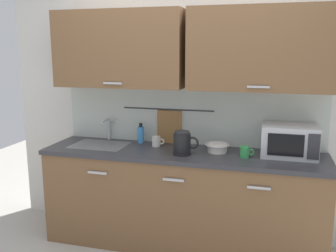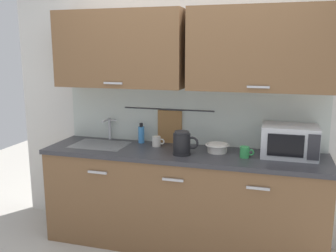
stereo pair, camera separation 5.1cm
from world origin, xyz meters
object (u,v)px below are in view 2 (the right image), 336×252
object	(u,v)px
microwave	(289,141)
mixing_bowl	(217,147)
mug_near_sink	(157,141)
dish_soap_bottle	(141,134)
mug_by_kettle	(245,152)
electric_kettle	(182,143)

from	to	relation	value
microwave	mixing_bowl	world-z (taller)	microwave
mug_near_sink	mixing_bowl	distance (m)	0.58
dish_soap_bottle	mug_near_sink	distance (m)	0.21
mug_by_kettle	dish_soap_bottle	bearing A→B (deg)	166.72
mug_near_sink	mixing_bowl	world-z (taller)	mug_near_sink
microwave	mixing_bowl	xyz separation A→B (m)	(-0.61, -0.04, -0.09)
mixing_bowl	mug_by_kettle	xyz separation A→B (m)	(0.25, -0.10, 0.00)
dish_soap_bottle	microwave	bearing A→B (deg)	-3.99
microwave	mug_by_kettle	xyz separation A→B (m)	(-0.36, -0.14, -0.09)
mug_near_sink	mixing_bowl	bearing A→B (deg)	-5.12
mixing_bowl	mug_by_kettle	world-z (taller)	mug_by_kettle
electric_kettle	mixing_bowl	size ratio (longest dim) A/B	1.06
mug_near_sink	mug_by_kettle	distance (m)	0.85
electric_kettle	dish_soap_bottle	size ratio (longest dim) A/B	1.16
microwave	mixing_bowl	bearing A→B (deg)	-175.87
dish_soap_bottle	mug_near_sink	size ratio (longest dim) A/B	1.63
mug_near_sink	mixing_bowl	size ratio (longest dim) A/B	0.56
dish_soap_bottle	mug_by_kettle	bearing A→B (deg)	-13.28
microwave	electric_kettle	bearing A→B (deg)	-167.14
microwave	electric_kettle	world-z (taller)	microwave
dish_soap_bottle	electric_kettle	bearing A→B (deg)	-31.48
microwave	mug_by_kettle	size ratio (longest dim) A/B	3.83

